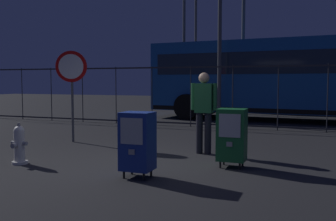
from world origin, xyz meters
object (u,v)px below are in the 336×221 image
at_px(pedestrian, 204,108).
at_px(street_light_near_left, 196,23).
at_px(fire_hydrant, 19,145).
at_px(street_light_near_right, 184,21).
at_px(street_light_far_left, 220,11).
at_px(bus_near, 291,75).
at_px(bus_far, 325,77).
at_px(newspaper_box_secondary, 137,141).
at_px(stop_sign, 72,77).
at_px(newspaper_box_primary, 232,135).

bearing_deg(pedestrian, street_light_near_left, 107.26).
height_order(fire_hydrant, street_light_near_right, street_light_near_right).
bearing_deg(street_light_far_left, street_light_near_left, 112.76).
bearing_deg(street_light_near_left, fire_hydrant, -85.46).
bearing_deg(fire_hydrant, bus_near, 66.48).
bearing_deg(bus_far, newspaper_box_secondary, -101.30).
distance_m(newspaper_box_secondary, stop_sign, 4.07).
xyz_separation_m(pedestrian, street_light_far_left, (-1.04, 5.87, 3.02)).
xyz_separation_m(stop_sign, street_light_far_left, (2.38, 5.54, 2.37)).
distance_m(pedestrian, bus_near, 7.59).
relative_size(bus_far, street_light_near_left, 1.28).
relative_size(fire_hydrant, bus_near, 0.07).
bearing_deg(bus_near, newspaper_box_secondary, -95.42).
relative_size(pedestrian, bus_far, 0.16).
bearing_deg(stop_sign, pedestrian, -5.54).
bearing_deg(bus_near, street_light_near_right, 152.74).
relative_size(fire_hydrant, street_light_near_right, 0.09).
height_order(stop_sign, street_light_far_left, street_light_far_left).
xyz_separation_m(newspaper_box_primary, newspaper_box_secondary, (-1.23, -1.22, 0.00)).
xyz_separation_m(newspaper_box_secondary, street_light_near_right, (-3.53, 13.00, 3.93)).
bearing_deg(bus_near, street_light_far_left, -141.46).
height_order(bus_near, street_light_near_left, street_light_near_left).
distance_m(newspaper_box_primary, bus_far, 13.34).
xyz_separation_m(pedestrian, street_light_near_right, (-3.98, 10.75, 3.55)).
height_order(newspaper_box_primary, street_light_far_left, street_light_far_left).
height_order(fire_hydrant, newspaper_box_secondary, newspaper_box_secondary).
bearing_deg(fire_hydrant, stop_sign, 102.95).
distance_m(bus_near, street_light_near_left, 8.34).
bearing_deg(bus_far, street_light_near_left, 172.81).
bearing_deg(pedestrian, fire_hydrant, -143.31).
distance_m(fire_hydrant, bus_far, 15.34).
distance_m(fire_hydrant, stop_sign, 2.81).
relative_size(stop_sign, pedestrian, 1.34).
height_order(stop_sign, street_light_near_right, street_light_near_right).
height_order(fire_hydrant, bus_far, bus_far).
bearing_deg(street_light_far_left, street_light_near_right, 121.06).
bearing_deg(street_light_near_left, pedestrian, -72.74).
xyz_separation_m(bus_far, street_light_near_left, (-6.70, 0.94, 3.00)).
xyz_separation_m(fire_hydrant, newspaper_box_secondary, (2.41, -0.12, 0.22)).
bearing_deg(bus_far, newspaper_box_primary, -97.21).
distance_m(newspaper_box_secondary, street_light_near_left, 16.28).
bearing_deg(street_light_far_left, newspaper_box_primary, -75.19).
bearing_deg(street_light_near_left, bus_far, -7.99).
distance_m(pedestrian, street_light_far_left, 6.68).
relative_size(bus_near, bus_far, 1.01).
relative_size(newspaper_box_primary, street_light_near_left, 0.12).
height_order(stop_sign, bus_near, bus_near).
height_order(street_light_near_left, street_light_near_right, street_light_near_left).
bearing_deg(newspaper_box_primary, bus_far, 81.99).
xyz_separation_m(stop_sign, bus_near, (4.73, 7.10, 0.11)).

